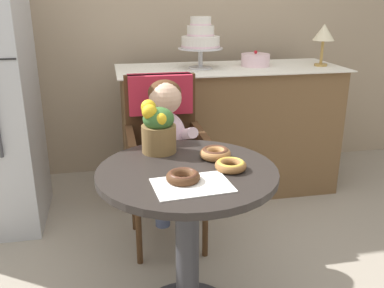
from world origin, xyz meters
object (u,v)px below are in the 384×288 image
object	(u,v)px
donut_side	(183,176)
flower_vase	(158,127)
seated_child	(167,135)
cafe_table	(187,217)
wicker_chair	(164,133)
round_layer_cake	(255,60)
donut_front	(231,165)
donut_mid	(215,153)
tiered_cake_stand	(201,39)
table_lamp	(324,34)

from	to	relation	value
donut_side	flower_vase	xyz separation A→B (m)	(-0.05, 0.33, 0.09)
seated_child	cafe_table	bearing A→B (deg)	-90.38
wicker_chair	flower_vase	world-z (taller)	wicker_chair
flower_vase	round_layer_cake	size ratio (longest dim) A/B	1.14
donut_front	donut_mid	distance (m)	0.14
wicker_chair	tiered_cake_stand	bearing A→B (deg)	63.69
donut_front	tiered_cake_stand	distance (m)	1.40
tiered_cake_stand	donut_side	bearing A→B (deg)	-104.87
donut_front	donut_mid	xyz separation A→B (m)	(-0.03, 0.13, 0.00)
cafe_table	flower_vase	bearing A→B (deg)	111.00
seated_child	donut_front	world-z (taller)	seated_child
flower_vase	table_lamp	world-z (taller)	table_lamp
cafe_table	table_lamp	xyz separation A→B (m)	(1.19, 1.24, 0.61)
cafe_table	tiered_cake_stand	size ratio (longest dim) A/B	2.12
seated_child	donut_mid	distance (m)	0.50
donut_mid	table_lamp	xyz separation A→B (m)	(1.06, 1.15, 0.37)
wicker_chair	donut_side	size ratio (longest dim) A/B	7.53
table_lamp	cafe_table	bearing A→B (deg)	-133.92
seated_child	flower_vase	xyz separation A→B (m)	(-0.09, -0.35, 0.15)
round_layer_cake	donut_front	bearing A→B (deg)	-112.76
donut_side	tiered_cake_stand	bearing A→B (deg)	75.13
table_lamp	donut_side	bearing A→B (deg)	-132.28
wicker_chair	seated_child	distance (m)	0.16
cafe_table	round_layer_cake	size ratio (longest dim) A/B	3.62
donut_front	table_lamp	xyz separation A→B (m)	(1.03, 1.28, 0.38)
cafe_table	tiered_cake_stand	distance (m)	1.47
cafe_table	donut_side	size ratio (longest dim) A/B	5.69
donut_mid	donut_side	world-z (taller)	donut_mid
tiered_cake_stand	round_layer_cake	xyz separation A→B (m)	(0.40, 0.02, -0.16)
seated_child	donut_mid	bearing A→B (deg)	-74.24
seated_child	round_layer_cake	size ratio (longest dim) A/B	3.65
donut_front	flower_vase	size ratio (longest dim) A/B	0.55
seated_child	flower_vase	world-z (taller)	seated_child
flower_vase	donut_side	bearing A→B (deg)	-81.74
seated_child	tiered_cake_stand	bearing A→B (deg)	65.26
cafe_table	round_layer_cake	bearing A→B (deg)	60.85
donut_front	donut_side	xyz separation A→B (m)	(-0.20, -0.07, 0.00)
wicker_chair	seated_child	xyz separation A→B (m)	(0.00, -0.16, 0.04)
donut_side	round_layer_cake	xyz separation A→B (m)	(0.77, 1.44, 0.20)
tiered_cake_stand	wicker_chair	bearing A→B (deg)	-120.38
seated_child	donut_side	bearing A→B (deg)	-93.33
tiered_cake_stand	cafe_table	bearing A→B (deg)	-104.62
wicker_chair	flower_vase	distance (m)	0.55
cafe_table	wicker_chair	xyz separation A→B (m)	(0.00, 0.73, 0.13)
donut_mid	flower_vase	world-z (taller)	flower_vase
flower_vase	wicker_chair	bearing A→B (deg)	80.14
wicker_chair	donut_side	xyz separation A→B (m)	(-0.04, -0.84, 0.10)
round_layer_cake	table_lamp	size ratio (longest dim) A/B	0.70
tiered_cake_stand	donut_front	bearing A→B (deg)	-97.34
donut_front	flower_vase	distance (m)	0.37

